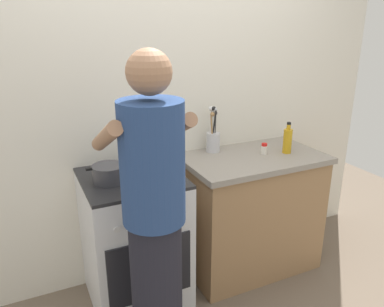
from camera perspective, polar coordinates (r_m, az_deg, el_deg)
ground at (r=2.82m, az=0.13°, el=-20.49°), size 6.00×6.00×0.00m
back_wall at (r=2.76m, az=-0.56°, el=7.69°), size 3.20×0.10×2.50m
countertop at (r=2.91m, az=8.78°, el=-8.67°), size 1.00×0.60×0.90m
stove_range at (r=2.57m, az=-8.57°, el=-12.76°), size 0.60×0.62×0.90m
pot at (r=2.30m, az=-12.37°, el=-2.95°), size 0.26×0.19×0.11m
mixing_bowl at (r=2.38m, az=-5.89°, el=-1.96°), size 0.29×0.29×0.08m
utensil_crock at (r=2.76m, az=3.17°, el=2.42°), size 0.10×0.10×0.33m
spice_bottle at (r=2.76m, az=10.76°, el=0.67°), size 0.04×0.04×0.08m
oil_bottle at (r=2.81m, az=14.13°, el=1.93°), size 0.06×0.06×0.23m
person at (r=1.88m, az=-5.67°, el=-10.89°), size 0.41×0.50×1.70m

